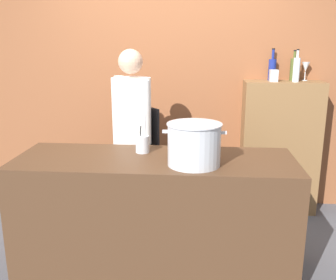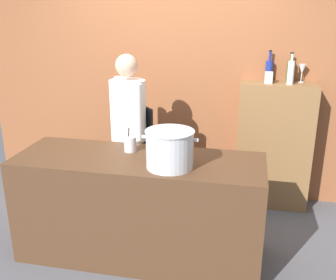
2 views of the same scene
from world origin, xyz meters
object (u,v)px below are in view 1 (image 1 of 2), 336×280
at_px(utensil_crock, 142,144).
at_px(wine_bottle_cobalt, 272,69).
at_px(chef, 133,130).
at_px(stockpot_large, 194,144).
at_px(wine_bottle_olive, 294,69).
at_px(spice_tin_silver, 274,76).
at_px(wine_bottle_clear, 296,69).
at_px(wine_glass_short, 306,67).

height_order(utensil_crock, wine_bottle_cobalt, wine_bottle_cobalt).
bearing_deg(chef, stockpot_large, 176.97).
relative_size(utensil_crock, wine_bottle_olive, 1.00).
bearing_deg(spice_tin_silver, chef, -157.13).
bearing_deg(wine_bottle_clear, stockpot_large, -126.65).
height_order(stockpot_large, wine_bottle_clear, wine_bottle_clear).
bearing_deg(utensil_crock, spice_tin_silver, 41.95).
bearing_deg(wine_bottle_clear, spice_tin_silver, 175.46).
bearing_deg(wine_bottle_clear, chef, -160.55).
bearing_deg(wine_bottle_cobalt, chef, -152.73).
bearing_deg(wine_bottle_cobalt, utensil_crock, -134.89).
distance_m(wine_bottle_cobalt, spice_tin_silver, 0.14).
bearing_deg(wine_bottle_cobalt, wine_bottle_clear, -34.64).
bearing_deg(utensil_crock, wine_bottle_olive, 39.92).
xyz_separation_m(chef, utensil_crock, (0.16, -0.47, 0.00)).
distance_m(utensil_crock, spice_tin_silver, 1.59).
xyz_separation_m(chef, wine_bottle_clear, (1.50, 0.53, 0.50)).
xyz_separation_m(wine_bottle_olive, wine_glass_short, (0.12, 0.01, 0.01)).
relative_size(stockpot_large, utensil_crock, 1.46).
relative_size(chef, utensil_crock, 5.58).
bearing_deg(spice_tin_silver, utensil_crock, -138.05).
height_order(chef, spice_tin_silver, chef).
xyz_separation_m(stockpot_large, wine_glass_short, (1.06, 1.40, 0.42)).
distance_m(wine_bottle_clear, wine_bottle_olive, 0.12).
bearing_deg(utensil_crock, chef, 108.44).
bearing_deg(wine_bottle_olive, spice_tin_silver, -153.54).
xyz_separation_m(stockpot_large, wine_bottle_clear, (0.95, 1.27, 0.42)).
xyz_separation_m(stockpot_large, wine_bottle_olive, (0.95, 1.39, 0.41)).
height_order(chef, stockpot_large, chef).
height_order(wine_bottle_olive, wine_glass_short, wine_bottle_olive).
height_order(stockpot_large, wine_bottle_olive, wine_bottle_olive).
height_order(stockpot_large, wine_glass_short, wine_glass_short).
height_order(utensil_crock, wine_bottle_olive, wine_bottle_olive).
height_order(wine_bottle_clear, wine_glass_short, wine_bottle_clear).
distance_m(wine_bottle_clear, wine_glass_short, 0.18).
bearing_deg(stockpot_large, wine_bottle_cobalt, 62.20).
distance_m(utensil_crock, wine_glass_short, 1.92).
bearing_deg(spice_tin_silver, stockpot_large, -119.89).
bearing_deg(chef, wine_bottle_olive, -106.39).
bearing_deg(wine_bottle_clear, wine_bottle_cobalt, 145.36).
bearing_deg(chef, wine_glass_short, -107.52).
height_order(wine_bottle_olive, spice_tin_silver, wine_bottle_olive).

